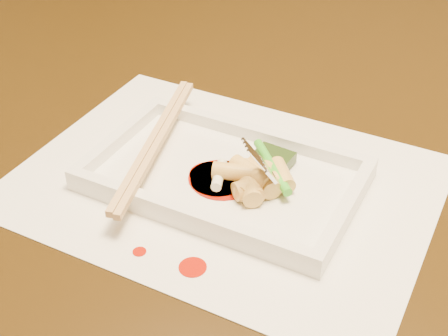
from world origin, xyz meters
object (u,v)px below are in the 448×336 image
at_px(plate_base, 224,179).
at_px(chopstick_a, 152,140).
at_px(placemat, 224,183).
at_px(fork, 303,121).
at_px(table, 321,195).

height_order(plate_base, chopstick_a, chopstick_a).
distance_m(placemat, plate_base, 0.00).
bearing_deg(fork, plate_base, -165.58).
relative_size(table, chopstick_a, 5.89).
distance_m(table, chopstick_a, 0.24).
relative_size(plate_base, chopstick_a, 1.09).
height_order(placemat, chopstick_a, chopstick_a).
xyz_separation_m(placemat, fork, (0.07, 0.02, 0.08)).
xyz_separation_m(placemat, plate_base, (0.00, 0.00, 0.00)).
xyz_separation_m(table, chopstick_a, (-0.14, -0.15, 0.13)).
bearing_deg(plate_base, table, 69.56).
bearing_deg(chopstick_a, plate_base, 0.00).
height_order(table, fork, fork).
relative_size(table, fork, 10.00).
height_order(table, plate_base, plate_base).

